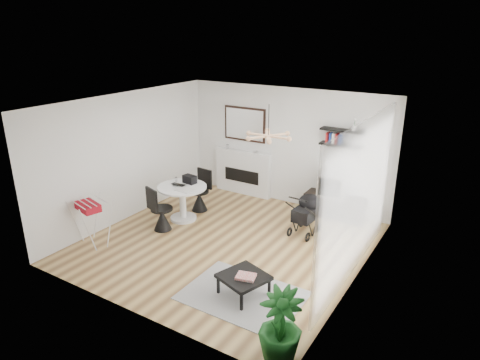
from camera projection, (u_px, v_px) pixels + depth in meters
The scene contains 25 objects.
floor at pixel (227, 243), 8.28m from camera, with size 5.00×5.00×0.00m, color brown.
ceiling at pixel (225, 103), 7.37m from camera, with size 5.00×5.00×0.00m, color white.
wall_back at pixel (286, 146), 9.83m from camera, with size 5.00×5.00×0.00m, color white.
wall_left at pixel (128, 157), 9.06m from camera, with size 5.00×5.00×0.00m, color white.
wall_right at pixel (361, 205), 6.59m from camera, with size 5.00×5.00×0.00m, color white.
sheer_curtain at pixel (359, 200), 6.80m from camera, with size 0.04×3.60×2.60m, color white.
fireplace at pixel (243, 167), 10.53m from camera, with size 1.50×0.17×2.16m.
shelf_lower at pixel (341, 145), 8.98m from camera, with size 0.90×0.25×0.04m, color black.
shelf_upper at pixel (342, 130), 8.87m from camera, with size 0.90×0.25×0.04m, color black.
pendant_lamp at pixel (268, 136), 7.45m from camera, with size 0.90×0.90×0.10m, color tan, non-canonical shape.
tv_console at pixel (334, 206), 9.35m from camera, with size 1.29×0.45×0.48m, color black.
crt_tv at pixel (333, 185), 9.21m from camera, with size 0.58×0.50×0.50m.
dining_table at pixel (183, 198), 9.13m from camera, with size 1.05×1.05×0.76m.
laptop at pixel (177, 185), 9.05m from camera, with size 0.32×0.21×0.03m, color black.
black_bag at pixel (190, 179), 9.20m from camera, with size 0.29×0.17×0.17m, color black.
newspaper at pixel (185, 190), 8.84m from camera, with size 0.36×0.30×0.01m, color white.
drinking_glass at pixel (176, 179), 9.33m from camera, with size 0.05×0.05×0.09m, color white.
chair_far at pixel (200, 198), 9.67m from camera, with size 0.44×0.46×0.94m.
chair_near at pixel (161, 216), 8.72m from camera, with size 0.49×0.50×0.94m.
drying_rack at pixel (92, 222), 8.09m from camera, with size 0.72×0.69×0.89m.
stroller at pixel (306, 215), 8.56m from camera, with size 0.49×0.75×0.89m.
rug at pixel (243, 295), 6.65m from camera, with size 1.80×1.30×0.01m, color #979797.
coffee_table at pixel (244, 278), 6.57m from camera, with size 0.83×0.83×0.34m.
magazines at pixel (246, 277), 6.49m from camera, with size 0.29×0.22×0.04m, color red.
potted_plant at pixel (280, 326), 5.24m from camera, with size 0.55×0.55×0.98m, color #1A5B1F.
Camera 1 is at (4.11, -6.14, 3.94)m, focal length 32.00 mm.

